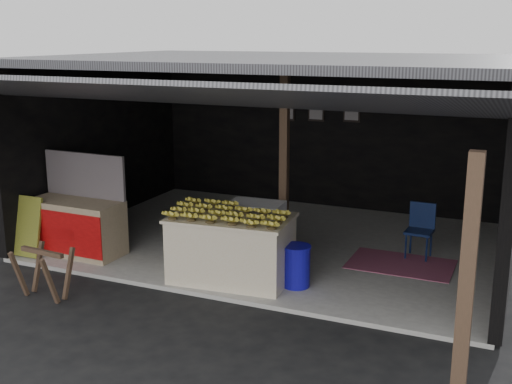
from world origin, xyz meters
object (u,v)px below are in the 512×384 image
at_px(white_crate, 256,231).
at_px(water_barrel, 296,267).
at_px(plastic_chair, 421,226).
at_px(banana_table, 231,248).
at_px(neighbor_stall, 76,224).
at_px(sawhorse, 43,268).

height_order(white_crate, water_barrel, white_crate).
bearing_deg(plastic_chair, banana_table, -134.72).
relative_size(neighbor_stall, plastic_chair, 1.85).
xyz_separation_m(neighbor_stall, plastic_chair, (4.87, 1.95, 0.02)).
height_order(neighbor_stall, water_barrel, neighbor_stall).
relative_size(white_crate, neighbor_stall, 0.58).
bearing_deg(banana_table, water_barrel, 3.21).
height_order(sawhorse, plastic_chair, plastic_chair).
bearing_deg(water_barrel, sawhorse, -151.71).
bearing_deg(sawhorse, plastic_chair, 43.78).
relative_size(banana_table, neighbor_stall, 1.12).
relative_size(banana_table, plastic_chair, 2.08).
relative_size(sawhorse, plastic_chair, 0.84).
distance_m(white_crate, neighbor_stall, 2.77).
bearing_deg(neighbor_stall, plastic_chair, 23.14).
xyz_separation_m(white_crate, plastic_chair, (2.22, 1.14, 0.04)).
relative_size(white_crate, water_barrel, 1.64).
bearing_deg(white_crate, neighbor_stall, -166.83).
height_order(sawhorse, water_barrel, sawhorse).
relative_size(water_barrel, plastic_chair, 0.65).
distance_m(neighbor_stall, sawhorse, 1.64).
bearing_deg(plastic_chair, sawhorse, -137.81).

